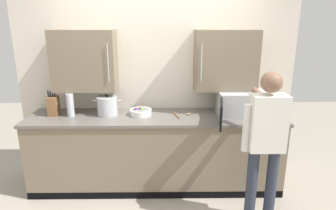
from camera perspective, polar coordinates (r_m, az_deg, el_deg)
back_wall_tiled at (r=3.71m, az=-2.41°, el=6.69°), size 3.52×0.44×2.74m
counter_unit at (r=3.68m, az=-2.38°, el=-9.08°), size 3.07×0.68×0.93m
microwave_oven at (r=3.61m, az=13.89°, el=0.31°), size 0.68×0.82×0.29m
thermos_flask at (r=3.64m, az=-18.67°, el=0.02°), size 0.09×0.09×0.28m
stock_pot at (r=3.59m, az=-11.85°, el=-0.16°), size 0.34×0.25×0.25m
wooden_spoon at (r=3.53m, az=2.83°, el=-1.87°), size 0.23×0.25×0.02m
fruit_bowl at (r=3.54m, az=-5.38°, el=-1.31°), size 0.26×0.26×0.10m
knife_block at (r=3.76m, az=-21.58°, el=-0.12°), size 0.11×0.15×0.32m
person_figure at (r=2.98m, az=18.59°, el=-5.97°), size 0.44×0.58×1.59m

